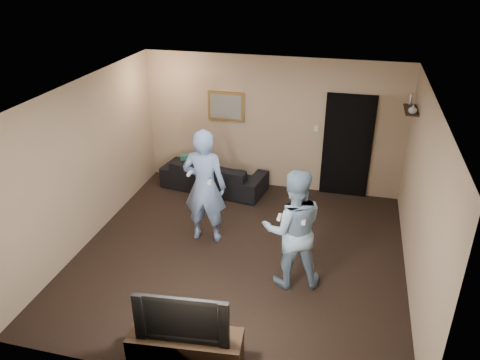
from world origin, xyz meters
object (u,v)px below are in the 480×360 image
(sofa, at_px, (214,175))
(wii_player_left, at_px, (205,186))
(wii_player_right, at_px, (293,229))
(tv_console, at_px, (186,350))
(television, at_px, (184,314))

(sofa, bearing_deg, wii_player_left, 111.62)
(wii_player_right, bearing_deg, wii_player_left, 152.25)
(tv_console, xyz_separation_m, wii_player_right, (0.92, 1.82, 0.63))
(sofa, relative_size, wii_player_right, 1.16)
(television, distance_m, wii_player_right, 2.04)
(television, bearing_deg, sofa, 97.04)
(tv_console, bearing_deg, wii_player_right, 57.43)
(tv_console, height_order, wii_player_left, wii_player_left)
(tv_console, distance_m, wii_player_right, 2.13)
(tv_console, xyz_separation_m, television, (-0.00, 0.00, 0.53))
(tv_console, relative_size, wii_player_left, 0.67)
(tv_console, distance_m, wii_player_left, 2.78)
(television, distance_m, wii_player_left, 2.69)
(wii_player_left, relative_size, wii_player_right, 1.08)
(wii_player_left, distance_m, wii_player_right, 1.72)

